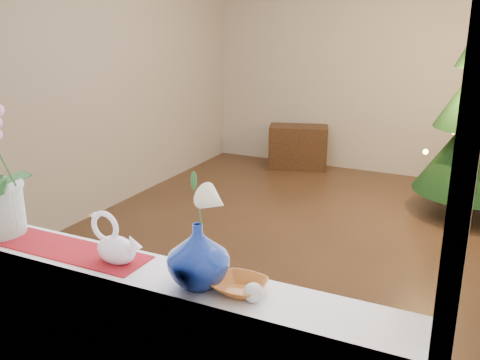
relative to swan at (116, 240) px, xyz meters
The scene contains 13 objects.
ground 2.59m from the swan, 86.69° to the left, with size 5.00×5.00×0.00m, color #3A2618.
wall_back 4.89m from the swan, 88.39° to the left, with size 4.50×0.10×2.70m, color #BDB4A6.
wall_front 0.38m from the swan, 42.58° to the right, with size 4.50×0.10×2.70m, color #BDB4A6.
wall_left 3.20m from the swan, 131.67° to the left, with size 0.10×5.00×2.70m, color #BDB4A6.
windowsill 0.18m from the swan, ahead, with size 2.20×0.26×0.04m, color white.
window_frame 0.70m from the swan, 35.01° to the right, with size 2.22×0.06×1.60m, color white, non-canonical shape.
runner 0.26m from the swan, behind, with size 0.70×0.20×0.01m, color maroon.
swan is the anchor object (origin of this frame).
blue_vase 0.38m from the swan, ahead, with size 0.26×0.26×0.27m, color navy.
lily 0.47m from the swan, ahead, with size 0.15×0.09×0.20m, color beige, non-canonical shape.
paperweight 0.61m from the swan, ahead, with size 0.07×0.07×0.07m, color silver.
amber_dish 0.54m from the swan, ahead, with size 0.16×0.16×0.04m, color #AA581C.
side_table 4.77m from the swan, 101.23° to the left, with size 0.71×0.36×0.53m, color black.
Camera 1 is at (1.14, -3.88, 1.86)m, focal length 40.00 mm.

